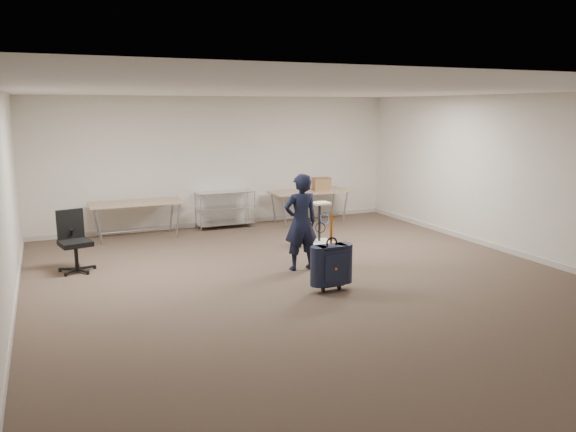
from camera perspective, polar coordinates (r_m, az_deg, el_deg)
name	(u,v)px	position (r m, az deg, el deg)	size (l,w,h in m)	color
ground	(309,282)	(8.46, 2.16, -6.69)	(9.00, 9.00, 0.00)	#433429
room_shell	(274,256)	(9.66, -1.40, -4.12)	(8.00, 9.00, 9.00)	silver
folding_table_left	(136,205)	(11.48, -15.16, 1.13)	(1.80, 0.75, 0.73)	#9D7D60
folding_table_right	(310,193)	(12.59, 2.20, 2.35)	(1.80, 0.75, 0.73)	#9D7D60
wire_shelf	(225,208)	(12.17, -6.41, 0.86)	(1.22, 0.47, 0.80)	silver
person	(301,222)	(8.90, 1.31, -0.63)	(0.57, 0.37, 1.55)	black
suitcase	(331,265)	(7.95, 4.43, -4.99)	(0.41, 0.25, 1.12)	black
office_chair	(75,253)	(9.53, -20.79, -3.54)	(0.59, 0.59, 0.97)	black
equipment_cart	(320,235)	(10.54, 3.32, -1.90)	(0.47, 0.47, 0.84)	white
cardboard_box	(321,184)	(12.66, 3.41, 3.28)	(0.38, 0.28, 0.28)	olive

